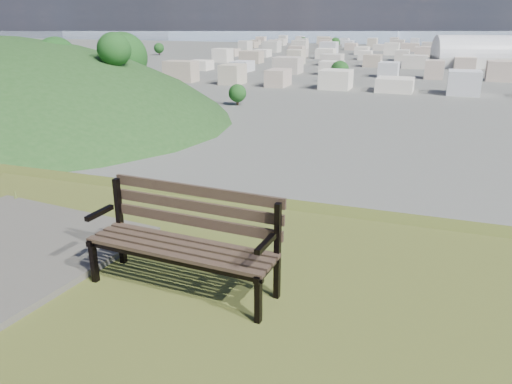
% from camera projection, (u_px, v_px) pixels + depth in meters
% --- Properties ---
extents(park_bench, '(1.80, 0.68, 0.93)m').
position_uv_depth(park_bench, '(186.00, 234.00, 4.55)').
color(park_bench, '#4A3A2A').
rests_on(park_bench, hilltop_mesa).
extents(arena, '(59.06, 36.24, 23.22)m').
position_uv_depth(arena, '(484.00, 58.00, 283.32)').
color(arena, silver).
rests_on(arena, ground).
extents(city_blocks, '(395.00, 361.00, 7.00)m').
position_uv_depth(city_blocks, '(441.00, 52.00, 359.92)').
color(city_blocks, beige).
rests_on(city_blocks, ground).
extents(city_trees, '(406.52, 387.20, 9.98)m').
position_uv_depth(city_trees, '(393.00, 56.00, 301.01)').
color(city_trees, '#36261B').
rests_on(city_trees, ground).
extents(bay_water, '(2400.00, 700.00, 0.12)m').
position_uv_depth(bay_water, '(444.00, 35.00, 809.53)').
color(bay_water, '#8497A8').
rests_on(bay_water, ground).
extents(far_hills, '(2050.00, 340.00, 60.00)m').
position_uv_depth(far_hills, '(421.00, 17.00, 1266.72)').
color(far_hills, '#96A3BA').
rests_on(far_hills, ground).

